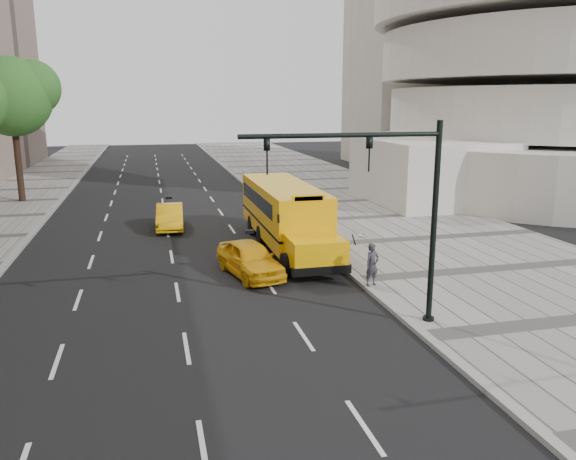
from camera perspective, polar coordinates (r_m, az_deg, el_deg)
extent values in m
plane|color=black|center=(26.25, -9.56, -2.55)|extent=(140.00, 140.00, 0.00)
cube|color=gray|center=(29.56, 14.29, -0.87)|extent=(12.00, 140.00, 0.15)
cube|color=gray|center=(27.30, 3.09, -1.62)|extent=(0.30, 140.00, 0.15)
cube|color=gray|center=(26.91, -26.82, -3.25)|extent=(0.30, 140.00, 0.15)
cylinder|color=silver|center=(50.73, 25.13, 6.16)|extent=(32.00, 32.00, 4.00)
cylinder|color=silver|center=(50.49, 25.58, 10.77)|extent=(26.00, 26.00, 3.60)
cylinder|color=silver|center=(50.60, 26.05, 15.51)|extent=(27.60, 27.60, 3.60)
cylinder|color=silver|center=(51.05, 26.55, 20.20)|extent=(29.20, 29.20, 3.60)
cube|color=beige|center=(67.14, 13.61, 21.68)|extent=(14.00, 12.00, 35.00)
cube|color=silver|center=(40.21, 14.11, 5.81)|extent=(8.00, 10.00, 4.40)
cylinder|color=black|center=(42.96, -25.75, 6.72)|extent=(0.44, 0.44, 6.43)
sphere|color=#25571D|center=(42.80, -26.29, 12.06)|extent=(5.29, 5.29, 5.29)
sphere|color=#25571D|center=(42.86, -24.52, 13.03)|extent=(3.71, 3.71, 3.71)
cube|color=#F4AC05|center=(27.49, -0.48, 2.13)|extent=(2.50, 9.00, 2.45)
cube|color=#F4AC05|center=(22.46, 2.78, -2.13)|extent=(2.20, 2.00, 1.10)
cube|color=black|center=(21.80, 3.43, -4.11)|extent=(2.38, 0.25, 0.35)
cube|color=black|center=(27.59, -0.48, 1.06)|extent=(2.52, 9.00, 0.12)
cube|color=black|center=(23.18, 2.06, 1.28)|extent=(2.05, 0.10, 0.90)
cube|color=black|center=(27.88, -0.72, 3.28)|extent=(2.52, 7.50, 0.70)
cube|color=#F4AC05|center=(23.02, 2.09, 3.23)|extent=(1.40, 0.12, 0.28)
ellipsoid|color=silver|center=(21.46, 7.77, -0.74)|extent=(0.32, 0.32, 0.14)
cylinder|color=black|center=(21.62, 6.95, -1.16)|extent=(0.36, 0.47, 0.58)
cylinder|color=black|center=(22.61, -0.20, -3.58)|extent=(0.30, 1.00, 1.00)
cylinder|color=black|center=(23.23, 5.23, -3.19)|extent=(0.30, 1.00, 1.00)
cylinder|color=black|center=(27.52, -2.76, -0.58)|extent=(0.30, 1.00, 1.00)
cylinder|color=black|center=(28.03, 1.77, -0.32)|extent=(0.30, 1.00, 1.00)
cylinder|color=black|center=(29.92, -3.69, 0.51)|extent=(0.30, 1.00, 1.00)
cylinder|color=black|center=(30.38, 0.51, 0.73)|extent=(0.30, 1.00, 1.00)
imported|color=#EFAB0D|center=(22.82, -3.89, -2.92)|extent=(2.56, 4.43, 1.42)
imported|color=#EFAB0D|center=(31.83, -11.92, 1.33)|extent=(1.61, 4.16, 1.35)
imported|color=#2E2D35|center=(21.27, 8.55, -3.50)|extent=(0.69, 0.56, 1.63)
cylinder|color=black|center=(17.72, 14.60, 0.35)|extent=(0.18, 0.18, 6.40)
cylinder|color=black|center=(18.62, 14.05, -8.92)|extent=(0.36, 0.36, 0.25)
cylinder|color=black|center=(16.12, 5.61, 9.56)|extent=(6.00, 0.14, 0.14)
imported|color=black|center=(16.44, 8.22, 7.63)|extent=(0.16, 0.20, 1.00)
imported|color=black|center=(15.57, -2.16, 7.46)|extent=(0.16, 0.20, 1.00)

